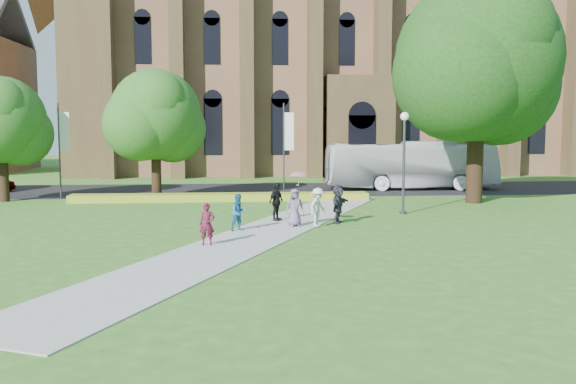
{
  "coord_description": "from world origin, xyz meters",
  "views": [
    {
      "loc": [
        -1.24,
        -25.75,
        4.48
      ],
      "look_at": [
        1.18,
        2.5,
        1.6
      ],
      "focal_mm": 40.0,
      "sensor_mm": 36.0,
      "label": 1
    }
  ],
  "objects": [
    {
      "name": "banner_pole_1",
      "position": [
        -11.89,
        15.2,
        3.39
      ],
      "size": [
        0.7,
        0.1,
        6.0
      ],
      "color": "#38383D",
      "rests_on": "ground"
    },
    {
      "name": "street_tree_0",
      "position": [
        -15.0,
        14.0,
        4.87
      ],
      "size": [
        5.2,
        5.2,
        7.5
      ],
      "color": "#332114",
      "rests_on": "ground"
    },
    {
      "name": "road",
      "position": [
        0.0,
        20.0,
        0.01
      ],
      "size": [
        160.0,
        10.0,
        0.02
      ],
      "primitive_type": "cube",
      "color": "black",
      "rests_on": "ground"
    },
    {
      "name": "banner_pole_0",
      "position": [
        2.11,
        15.2,
        3.39
      ],
      "size": [
        0.7,
        0.1,
        6.0
      ],
      "color": "#38383D",
      "rests_on": "ground"
    },
    {
      "name": "cathedral",
      "position": [
        10.0,
        39.73,
        12.98
      ],
      "size": [
        52.6,
        18.25,
        28.0
      ],
      "color": "brown",
      "rests_on": "ground"
    },
    {
      "name": "pedestrian_0",
      "position": [
        -2.24,
        -1.71,
        0.84
      ],
      "size": [
        0.6,
        0.41,
        1.59
      ],
      "primitive_type": "imported",
      "rotation": [
        0.0,
        0.0,
        -0.06
      ],
      "color": "#531329",
      "rests_on": "footpath"
    },
    {
      "name": "street_tree_1",
      "position": [
        -6.0,
        14.5,
        5.22
      ],
      "size": [
        5.6,
        5.6,
        8.05
      ],
      "color": "#332114",
      "rests_on": "ground"
    },
    {
      "name": "pedestrian_5",
      "position": [
        3.62,
        3.52,
        0.93
      ],
      "size": [
        1.25,
        1.71,
        1.78
      ],
      "primitive_type": "imported",
      "rotation": [
        0.0,
        0.0,
        1.08
      ],
      "color": "#2B2A33",
      "rests_on": "footpath"
    },
    {
      "name": "flower_hedge",
      "position": [
        -2.0,
        13.2,
        0.23
      ],
      "size": [
        18.0,
        1.4,
        0.45
      ],
      "primitive_type": "cube",
      "color": "yellow",
      "rests_on": "ground"
    },
    {
      "name": "footpath",
      "position": [
        0.0,
        1.0,
        0.02
      ],
      "size": [
        15.58,
        28.54,
        0.04
      ],
      "primitive_type": "cube",
      "rotation": [
        0.0,
        0.0,
        -0.44
      ],
      "color": "#B2B2A8",
      "rests_on": "ground"
    },
    {
      "name": "streetlamp",
      "position": [
        7.5,
        6.5,
        3.3
      ],
      "size": [
        0.44,
        0.44,
        5.24
      ],
      "color": "#38383D",
      "rests_on": "ground"
    },
    {
      "name": "parasol",
      "position": [
        1.68,
        2.73,
        2.07
      ],
      "size": [
        0.91,
        0.91,
        0.68
      ],
      "primitive_type": "imported",
      "rotation": [
        0.0,
        0.0,
        -0.19
      ],
      "color": "#F1AAC9",
      "rests_on": "pedestrian_4"
    },
    {
      "name": "tour_coach",
      "position": [
        11.5,
        19.37,
        1.74
      ],
      "size": [
        12.35,
        2.98,
        3.43
      ],
      "primitive_type": "imported",
      "rotation": [
        0.0,
        0.0,
        1.56
      ],
      "color": "white",
      "rests_on": "road"
    },
    {
      "name": "ground",
      "position": [
        0.0,
        0.0,
        0.0
      ],
      "size": [
        160.0,
        160.0,
        0.0
      ],
      "primitive_type": "plane",
      "color": "#2D631D",
      "rests_on": "ground"
    },
    {
      "name": "pedestrian_2",
      "position": [
        2.53,
        2.53,
        0.9
      ],
      "size": [
        1.2,
        1.27,
        1.73
      ],
      "primitive_type": "imported",
      "rotation": [
        0.0,
        0.0,
        0.89
      ],
      "color": "silver",
      "rests_on": "footpath"
    },
    {
      "name": "pedestrian_3",
      "position": [
        0.79,
        4.44,
        0.95
      ],
      "size": [
        1.0,
        1.12,
        1.82
      ],
      "primitive_type": "imported",
      "rotation": [
        0.0,
        0.0,
        0.92
      ],
      "color": "black",
      "rests_on": "footpath"
    },
    {
      "name": "pedestrian_1",
      "position": [
        -1.01,
        1.6,
        0.83
      ],
      "size": [
        0.94,
        0.85,
        1.58
      ],
      "primitive_type": "imported",
      "rotation": [
        0.0,
        0.0,
        0.4
      ],
      "color": "#1B5B8A",
      "rests_on": "footpath"
    },
    {
      "name": "large_tree",
      "position": [
        13.0,
        11.0,
        8.37
      ],
      "size": [
        9.6,
        9.6,
        13.2
      ],
      "color": "#332114",
      "rests_on": "ground"
    },
    {
      "name": "pedestrian_4",
      "position": [
        1.5,
        2.63,
        0.88
      ],
      "size": [
        0.9,
        0.67,
        1.68
      ],
      "primitive_type": "imported",
      "rotation": [
        0.0,
        0.0,
        0.17
      ],
      "color": "slate",
      "rests_on": "footpath"
    }
  ]
}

